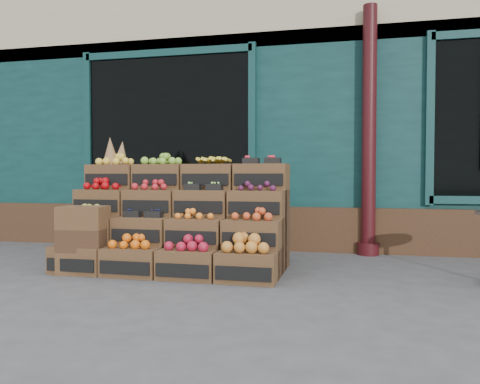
# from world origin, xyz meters

# --- Properties ---
(ground) EXTENTS (60.00, 60.00, 0.00)m
(ground) POSITION_xyz_m (0.00, 0.00, 0.00)
(ground) COLOR #48484B
(ground) RESTS_ON ground
(shop_facade) EXTENTS (12.00, 6.24, 4.80)m
(shop_facade) POSITION_xyz_m (0.00, 5.11, 2.40)
(shop_facade) COLOR #0F3433
(shop_facade) RESTS_ON ground
(crate_display) EXTENTS (2.40, 1.19, 1.49)m
(crate_display) POSITION_xyz_m (-0.92, 0.71, 0.46)
(crate_display) COLOR #513620
(crate_display) RESTS_ON ground
(spare_crates) EXTENTS (0.50, 0.37, 0.71)m
(spare_crates) POSITION_xyz_m (-1.77, 0.20, 0.35)
(spare_crates) COLOR #513620
(spare_crates) RESTS_ON ground
(shopkeeper) EXTENTS (0.92, 0.78, 2.14)m
(shopkeeper) POSITION_xyz_m (-1.22, 2.82, 1.07)
(shopkeeper) COLOR #1D6824
(shopkeeper) RESTS_ON ground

